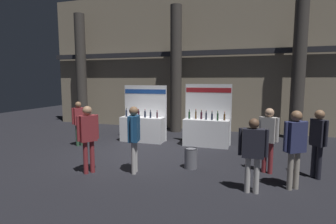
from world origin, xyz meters
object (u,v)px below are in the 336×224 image
Objects in this scene: visitor_6 at (88,133)px; visitor_5 at (268,135)px; exhibitor_booth_1 at (206,130)px; visitor_3 at (134,133)px; trash_bin at (191,158)px; visitor_0 at (295,142)px; exhibitor_booth_0 at (143,127)px; visitor_4 at (79,120)px; visitor_2 at (253,148)px; visitor_1 at (318,138)px.

visitor_5 is at bearing -37.25° from visitor_6.
visitor_3 is at bearing -110.92° from exhibitor_booth_1.
exhibitor_booth_1 is 2.75m from trash_bin.
exhibitor_booth_1 is 3.27m from visitor_5.
visitor_6 is at bearing -140.21° from visitor_5.
exhibitor_booth_1 reaches higher than visitor_0.
trash_bin is (2.64, -2.68, -0.31)m from exhibitor_booth_0.
visitor_3 is (-1.37, -3.58, 0.49)m from exhibitor_booth_1.
visitor_3 is 3.62m from visitor_5.
visitor_2 is at bearing 110.66° from visitor_4.
visitor_0 is at bearing -52.99° from exhibitor_booth_1.
exhibitor_booth_0 is 1.25× the size of visitor_6.
visitor_6 is at bearing 82.33° from visitor_4.
visitor_5 is (-0.51, 0.96, -0.07)m from visitor_0.
trash_bin is 0.33× the size of visitor_1.
visitor_6 reaches higher than trash_bin.
trash_bin is 0.32× the size of visitor_0.
visitor_6 reaches higher than visitor_2.
exhibitor_booth_0 is at bearing 137.64° from visitor_2.
visitor_6 is at bearing -122.65° from exhibitor_booth_1.
visitor_3 is 3.88m from visitor_4.
visitor_3 is (-3.96, -0.14, -0.02)m from visitor_0.
visitor_4 is at bearing -133.23° from visitor_3.
visitor_6 is (-2.54, -3.96, 0.50)m from exhibitor_booth_1.
visitor_0 is 5.16m from visitor_6.
visitor_6 is at bearing -179.98° from visitor_2.
exhibitor_booth_1 is at bearing 149.63° from visitor_4.
visitor_0 reaches higher than visitor_6.
visitor_1 is 2.12m from visitor_2.
trash_bin is at bearing 143.85° from visitor_2.
visitor_0 is 1.14m from visitor_1.
visitor_2 is 1.51m from visitor_5.
trash_bin is at bearing 110.46° from visitor_3.
visitor_4 reaches higher than trash_bin.
visitor_2 is 0.95× the size of visitor_5.
visitor_6 is at bearing -154.28° from trash_bin.
trash_bin is 0.33× the size of visitor_5.
visitor_3 is at bearing -148.56° from trash_bin.
visitor_5 is 0.97× the size of visitor_6.
visitor_2 is (-0.91, -0.50, -0.10)m from visitor_0.
visitor_1 is 5.98m from visitor_6.
exhibitor_booth_0 is 1.29× the size of visitor_1.
visitor_5 is at bearing -49.98° from exhibitor_booth_1.
visitor_4 reaches higher than visitor_2.
exhibitor_booth_1 is 4.34m from visitor_0.
visitor_5 reaches higher than visitor_1.
visitor_3 is (1.26, -3.53, 0.51)m from exhibitor_booth_0.
visitor_6 reaches higher than visitor_5.
visitor_4 is (-3.28, 2.07, -0.10)m from visitor_3.
visitor_3 reaches higher than visitor_4.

